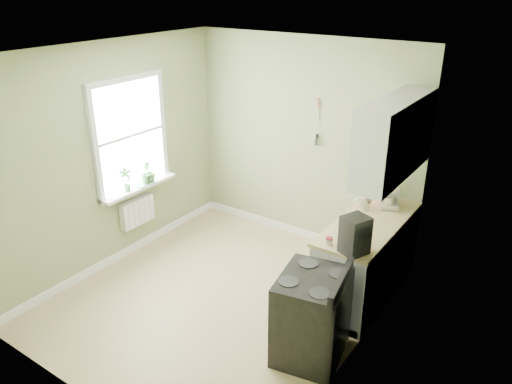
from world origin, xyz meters
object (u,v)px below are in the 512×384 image
Objects in this scene: stand_mixer at (391,193)px; coffee_maker at (355,236)px; kettle at (365,201)px; stove at (312,316)px.

coffee_maker is (0.09, -1.20, 0.02)m from stand_mixer.
kettle is (-0.21, -0.26, -0.05)m from stand_mixer.
stand_mixer is (0.05, 1.73, 0.64)m from stove.
stand_mixer reaches higher than kettle.
kettle is 0.99m from coffee_maker.
stand_mixer is 1.01× the size of coffee_maker.
kettle reaches higher than stove.
coffee_maker is at bearing -85.79° from stand_mixer.
stove is 2.58× the size of coffee_maker.
stove is 0.85m from coffee_maker.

